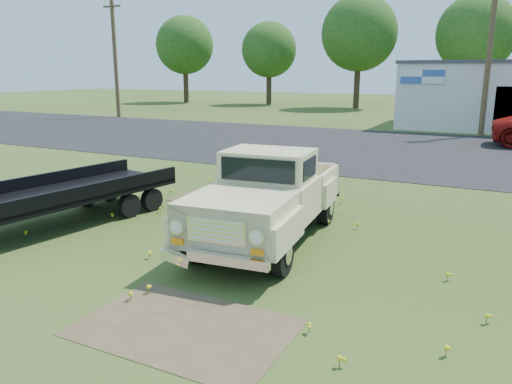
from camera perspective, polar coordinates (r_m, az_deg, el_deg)
ground at (r=10.45m, az=-5.52°, el=-6.22°), size 140.00×140.00×0.00m
asphalt_lot at (r=24.14m, az=13.84°, el=4.85°), size 90.00×14.00×0.02m
dirt_patch_a at (r=7.41m, az=-8.11°, el=-15.09°), size 3.00×2.00×0.01m
dirt_patch_b at (r=14.30m, az=-4.85°, el=-0.72°), size 2.20×1.60×0.01m
utility_pole_west at (r=40.78m, az=-15.80°, el=14.69°), size 1.60×0.30×9.00m
utility_pole_mid at (r=30.32m, az=25.14°, el=14.45°), size 1.60×0.30×9.00m
treeline_a at (r=58.71m, az=-8.16°, el=16.27°), size 6.40×6.40×9.52m
treeline_b at (r=54.55m, az=1.51°, el=15.93°), size 5.76×5.76×8.57m
treeline_c at (r=49.71m, az=11.72°, el=17.34°), size 7.04×7.04×10.47m
treeline_d at (r=48.99m, az=23.84°, el=16.19°), size 6.72×6.72×10.00m
vintage_pickup_truck at (r=10.47m, az=1.44°, el=-0.47°), size 2.62×5.61×1.97m
flatbed_trailer at (r=12.59m, az=-21.52°, el=0.27°), size 3.03×6.35×1.66m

